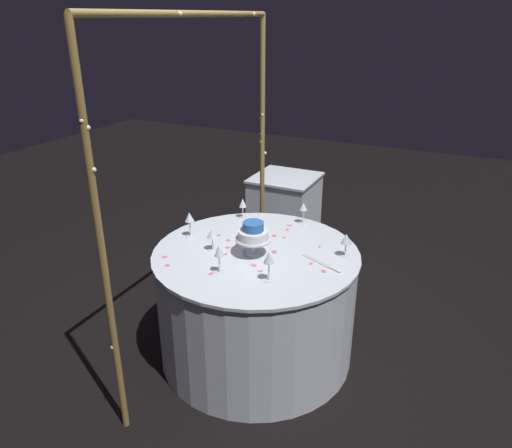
{
  "coord_description": "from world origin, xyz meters",
  "views": [
    {
      "loc": [
        -2.41,
        -1.17,
        2.12
      ],
      "look_at": [
        0.0,
        0.0,
        0.96
      ],
      "focal_mm": 33.84,
      "sensor_mm": 36.0,
      "label": 1
    }
  ],
  "objects_px": {
    "decorative_arch": "(199,148)",
    "cake_knife": "(324,265)",
    "wine_glass_5": "(303,208)",
    "wine_glass_6": "(219,252)",
    "wine_glass_1": "(212,235)",
    "side_table": "(284,219)",
    "wine_glass_4": "(243,204)",
    "wine_glass_3": "(269,259)",
    "main_table": "(256,304)",
    "wine_glass_2": "(346,240)",
    "tiered_cake": "(253,234)",
    "wine_glass_0": "(189,218)"
  },
  "relations": [
    {
      "from": "wine_glass_5",
      "to": "wine_glass_6",
      "type": "xyz_separation_m",
      "value": [
        -0.88,
        0.17,
        0.01
      ]
    },
    {
      "from": "main_table",
      "to": "wine_glass_5",
      "type": "distance_m",
      "value": 0.75
    },
    {
      "from": "wine_glass_1",
      "to": "wine_glass_6",
      "type": "relative_size",
      "value": 0.8
    },
    {
      "from": "main_table",
      "to": "wine_glass_4",
      "type": "relative_size",
      "value": 8.84
    },
    {
      "from": "wine_glass_3",
      "to": "wine_glass_4",
      "type": "relative_size",
      "value": 1.2
    },
    {
      "from": "decorative_arch",
      "to": "wine_glass_4",
      "type": "distance_m",
      "value": 0.69
    },
    {
      "from": "side_table",
      "to": "wine_glass_6",
      "type": "bearing_deg",
      "value": -170.11
    },
    {
      "from": "side_table",
      "to": "wine_glass_4",
      "type": "height_order",
      "value": "wine_glass_4"
    },
    {
      "from": "main_table",
      "to": "wine_glass_0",
      "type": "height_order",
      "value": "wine_glass_0"
    },
    {
      "from": "wine_glass_3",
      "to": "decorative_arch",
      "type": "bearing_deg",
      "value": 64.47
    },
    {
      "from": "wine_glass_0",
      "to": "wine_glass_5",
      "type": "xyz_separation_m",
      "value": [
        0.53,
        -0.59,
        -0.01
      ]
    },
    {
      "from": "tiered_cake",
      "to": "wine_glass_4",
      "type": "height_order",
      "value": "tiered_cake"
    },
    {
      "from": "wine_glass_4",
      "to": "wine_glass_5",
      "type": "distance_m",
      "value": 0.44
    },
    {
      "from": "decorative_arch",
      "to": "tiered_cake",
      "type": "bearing_deg",
      "value": -95.94
    },
    {
      "from": "wine_glass_3",
      "to": "wine_glass_2",
      "type": "bearing_deg",
      "value": -31.88
    },
    {
      "from": "wine_glass_1",
      "to": "wine_glass_6",
      "type": "height_order",
      "value": "wine_glass_6"
    },
    {
      "from": "main_table",
      "to": "cake_knife",
      "type": "bearing_deg",
      "value": -87.52
    },
    {
      "from": "wine_glass_0",
      "to": "cake_knife",
      "type": "relative_size",
      "value": 0.61
    },
    {
      "from": "wine_glass_5",
      "to": "tiered_cake",
      "type": "bearing_deg",
      "value": 170.07
    },
    {
      "from": "wine_glass_4",
      "to": "cake_knife",
      "type": "xyz_separation_m",
      "value": [
        -0.44,
        -0.77,
        -0.1
      ]
    },
    {
      "from": "wine_glass_6",
      "to": "wine_glass_3",
      "type": "bearing_deg",
      "value": -82.14
    },
    {
      "from": "wine_glass_2",
      "to": "wine_glass_6",
      "type": "bearing_deg",
      "value": 131.31
    },
    {
      "from": "wine_glass_0",
      "to": "wine_glass_1",
      "type": "height_order",
      "value": "wine_glass_0"
    },
    {
      "from": "tiered_cake",
      "to": "wine_glass_2",
      "type": "bearing_deg",
      "value": -66.05
    },
    {
      "from": "tiered_cake",
      "to": "cake_knife",
      "type": "height_order",
      "value": "tiered_cake"
    },
    {
      "from": "side_table",
      "to": "wine_glass_3",
      "type": "bearing_deg",
      "value": -160.3
    },
    {
      "from": "wine_glass_2",
      "to": "cake_knife",
      "type": "relative_size",
      "value": 0.53
    },
    {
      "from": "wine_glass_6",
      "to": "wine_glass_2",
      "type": "bearing_deg",
      "value": -48.69
    },
    {
      "from": "wine_glass_0",
      "to": "wine_glass_4",
      "type": "relative_size",
      "value": 1.16
    },
    {
      "from": "wine_glass_5",
      "to": "wine_glass_1",
      "type": "bearing_deg",
      "value": 151.15
    },
    {
      "from": "decorative_arch",
      "to": "cake_knife",
      "type": "xyz_separation_m",
      "value": [
        0.02,
        -0.82,
        -0.61
      ]
    },
    {
      "from": "wine_glass_1",
      "to": "wine_glass_4",
      "type": "relative_size",
      "value": 0.96
    },
    {
      "from": "decorative_arch",
      "to": "wine_glass_5",
      "type": "height_order",
      "value": "decorative_arch"
    },
    {
      "from": "side_table",
      "to": "wine_glass_6",
      "type": "distance_m",
      "value": 1.76
    },
    {
      "from": "wine_glass_3",
      "to": "cake_knife",
      "type": "bearing_deg",
      "value": -35.85
    },
    {
      "from": "main_table",
      "to": "wine_glass_3",
      "type": "xyz_separation_m",
      "value": [
        -0.28,
        -0.22,
        0.52
      ]
    },
    {
      "from": "decorative_arch",
      "to": "side_table",
      "type": "relative_size",
      "value": 2.62
    },
    {
      "from": "side_table",
      "to": "cake_knife",
      "type": "distance_m",
      "value": 1.58
    },
    {
      "from": "wine_glass_0",
      "to": "wine_glass_4",
      "type": "height_order",
      "value": "wine_glass_0"
    },
    {
      "from": "wine_glass_5",
      "to": "wine_glass_6",
      "type": "height_order",
      "value": "wine_glass_6"
    },
    {
      "from": "wine_glass_4",
      "to": "wine_glass_5",
      "type": "bearing_deg",
      "value": -77.66
    },
    {
      "from": "wine_glass_5",
      "to": "wine_glass_6",
      "type": "relative_size",
      "value": 0.88
    },
    {
      "from": "decorative_arch",
      "to": "side_table",
      "type": "height_order",
      "value": "decorative_arch"
    },
    {
      "from": "side_table",
      "to": "wine_glass_3",
      "type": "xyz_separation_m",
      "value": [
        -1.62,
        -0.58,
        0.49
      ]
    },
    {
      "from": "wine_glass_3",
      "to": "wine_glass_6",
      "type": "relative_size",
      "value": 1.0
    },
    {
      "from": "wine_glass_4",
      "to": "wine_glass_2",
      "type": "bearing_deg",
      "value": -107.6
    },
    {
      "from": "tiered_cake",
      "to": "wine_glass_2",
      "type": "relative_size",
      "value": 1.51
    },
    {
      "from": "decorative_arch",
      "to": "wine_glass_1",
      "type": "xyz_separation_m",
      "value": [
        -0.09,
        -0.12,
        -0.51
      ]
    },
    {
      "from": "decorative_arch",
      "to": "wine_glass_4",
      "type": "xyz_separation_m",
      "value": [
        0.46,
        -0.05,
        -0.51
      ]
    },
    {
      "from": "wine_glass_2",
      "to": "wine_glass_3",
      "type": "height_order",
      "value": "wine_glass_3"
    }
  ]
}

